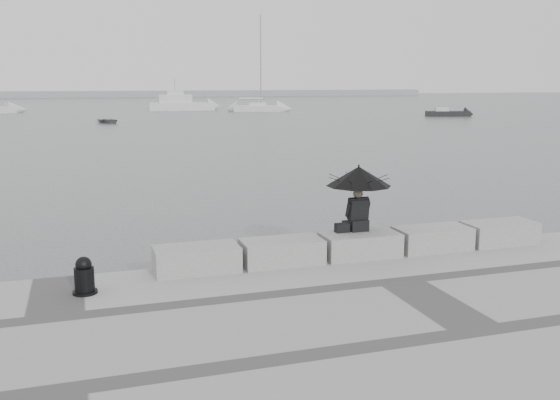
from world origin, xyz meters
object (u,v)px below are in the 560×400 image
object	(u,v)px
seated_person	(359,182)
mooring_bollard	(84,278)
small_motorboat	(448,113)
motor_cruiser	(182,104)
dinghy	(109,121)
sailboat_right	(258,107)

from	to	relation	value
seated_person	mooring_bollard	size ratio (longest dim) A/B	2.12
mooring_bollard	small_motorboat	xyz separation A→B (m)	(41.60, 53.78, -0.46)
seated_person	motor_cruiser	distance (m)	77.86
mooring_bollard	motor_cruiser	bearing A→B (deg)	79.79
motor_cruiser	small_motorboat	world-z (taller)	motor_cruiser
mooring_bollard	motor_cruiser	xyz separation A→B (m)	(14.10, 78.28, 0.12)
dinghy	small_motorboat	bearing A→B (deg)	-35.91
motor_cruiser	small_motorboat	xyz separation A→B (m)	(27.50, -24.50, -0.57)
seated_person	dinghy	world-z (taller)	seated_person
seated_person	mooring_bollard	distance (m)	5.71
seated_person	sailboat_right	xyz separation A→B (m)	(18.00, 71.02, -1.49)
mooring_bollard	dinghy	bearing A→B (deg)	86.90
seated_person	small_motorboat	xyz separation A→B (m)	(36.11, 52.87, -1.71)
mooring_bollard	small_motorboat	size ratio (longest dim) A/B	0.12
seated_person	sailboat_right	distance (m)	73.28
sailboat_right	small_motorboat	size ratio (longest dim) A/B	2.45
mooring_bollard	dinghy	distance (m)	53.30
motor_cruiser	dinghy	bearing A→B (deg)	-109.59
seated_person	sailboat_right	world-z (taller)	sailboat_right
seated_person	dinghy	bearing A→B (deg)	93.52
motor_cruiser	small_motorboat	size ratio (longest dim) A/B	1.76
small_motorboat	dinghy	distance (m)	38.72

